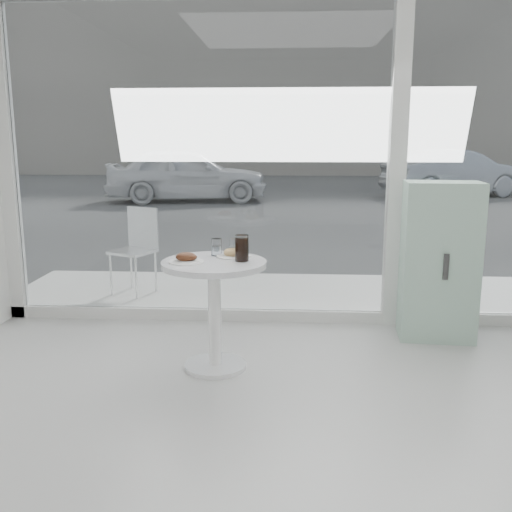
# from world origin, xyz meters

# --- Properties ---
(storefront) EXTENTS (5.00, 0.14, 3.00)m
(storefront) POSITION_xyz_m (0.07, 3.00, 1.71)
(storefront) COLOR silver
(storefront) RESTS_ON ground
(main_table) EXTENTS (0.72, 0.72, 0.77)m
(main_table) POSITION_xyz_m (-0.50, 1.90, 0.55)
(main_table) COLOR white
(main_table) RESTS_ON ground
(patio_deck) EXTENTS (5.60, 1.60, 0.05)m
(patio_deck) POSITION_xyz_m (0.00, 3.80, 0.03)
(patio_deck) COLOR silver
(patio_deck) RESTS_ON ground
(street) EXTENTS (40.00, 24.00, 0.00)m
(street) POSITION_xyz_m (0.00, 16.00, -0.00)
(street) COLOR #343434
(street) RESTS_ON ground
(far_building) EXTENTS (40.00, 2.00, 8.00)m
(far_building) POSITION_xyz_m (0.00, 25.00, 4.00)
(far_building) COLOR gray
(far_building) RESTS_ON ground
(mint_cabinet) EXTENTS (0.61, 0.43, 1.26)m
(mint_cabinet) POSITION_xyz_m (1.21, 2.65, 0.63)
(mint_cabinet) COLOR #94BDA7
(mint_cabinet) RESTS_ON ground
(patio_chair) EXTENTS (0.49, 0.49, 0.86)m
(patio_chair) POSITION_xyz_m (-1.54, 3.73, 0.54)
(patio_chair) COLOR white
(patio_chair) RESTS_ON patio_deck
(car_white) EXTENTS (4.34, 2.33, 1.40)m
(car_white) POSITION_xyz_m (-2.67, 12.90, 0.70)
(car_white) COLOR silver
(car_white) RESTS_ON street
(car_silver) EXTENTS (4.24, 2.67, 1.32)m
(car_silver) POSITION_xyz_m (4.62, 14.60, 0.66)
(car_silver) COLOR #A3A6AB
(car_silver) RESTS_ON street
(plate_fritter) EXTENTS (0.24, 0.24, 0.07)m
(plate_fritter) POSITION_xyz_m (-0.68, 1.84, 0.80)
(plate_fritter) COLOR white
(plate_fritter) RESTS_ON main_table
(plate_donut) EXTENTS (0.24, 0.24, 0.06)m
(plate_donut) POSITION_xyz_m (-0.38, 2.05, 0.79)
(plate_donut) COLOR white
(plate_donut) RESTS_ON main_table
(water_tumbler_a) EXTENTS (0.08, 0.08, 0.12)m
(water_tumbler_a) POSITION_xyz_m (-0.51, 2.09, 0.82)
(water_tumbler_a) COLOR white
(water_tumbler_a) RESTS_ON main_table
(water_tumbler_b) EXTENTS (0.07, 0.07, 0.12)m
(water_tumbler_b) POSITION_xyz_m (-0.38, 2.13, 0.82)
(water_tumbler_b) COLOR white
(water_tumbler_b) RESTS_ON main_table
(cola_glass) EXTENTS (0.09, 0.09, 0.18)m
(cola_glass) POSITION_xyz_m (-0.31, 1.91, 0.86)
(cola_glass) COLOR white
(cola_glass) RESTS_ON main_table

